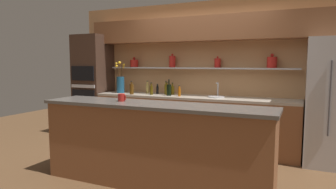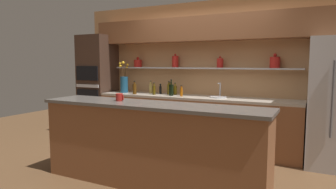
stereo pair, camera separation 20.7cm
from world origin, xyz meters
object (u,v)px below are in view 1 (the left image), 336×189
flower_vase (120,83)px  bottle_oil_4 (166,89)px  sink_fixture (216,96)px  bottle_spirit_7 (148,88)px  bottle_sauce_9 (169,91)px  bottle_oil_1 (151,90)px  bottle_sauce_5 (157,89)px  bottle_oil_3 (172,90)px  bottle_sauce_8 (179,92)px  bottle_spirit_6 (132,89)px  oven_tower (93,86)px  bottle_wine_2 (169,90)px  coffee_mug (121,97)px  bottle_oil_0 (167,90)px

flower_vase → bottle_oil_4: 0.94m
sink_fixture → bottle_spirit_7: size_ratio=1.16×
bottle_sauce_9 → flower_vase: bearing=-179.0°
bottle_oil_1 → bottle_sauce_5: size_ratio=1.20×
bottle_oil_3 → bottle_sauce_8: 0.31m
bottle_sauce_9 → bottle_spirit_6: bearing=-164.9°
flower_vase → bottle_sauce_9: (1.04, 0.02, -0.12)m
bottle_oil_4 → bottle_sauce_9: 0.15m
bottle_oil_1 → oven_tower: bearing=176.7°
sink_fixture → bottle_wine_2: bottle_wine_2 is taller
bottle_sauce_9 → bottle_oil_1: bearing=-164.2°
bottle_wine_2 → bottle_spirit_7: size_ratio=1.21×
bottle_oil_1 → bottle_oil_4: bearing=42.5°
sink_fixture → bottle_spirit_7: sink_fixture is taller
bottle_spirit_7 → bottle_sauce_9: (0.51, -0.11, -0.03)m
oven_tower → bottle_oil_3: (1.72, 0.11, -0.02)m
flower_vase → bottle_sauce_5: bearing=10.2°
flower_vase → coffee_mug: bearing=-56.4°
oven_tower → bottle_oil_4: (1.59, 0.11, -0.01)m
bottle_oil_4 → bottle_sauce_5: size_ratio=1.32×
bottle_oil_4 → bottle_sauce_9: size_ratio=1.54×
bottle_oil_0 → bottle_oil_3: size_ratio=1.04×
coffee_mug → bottle_wine_2: bearing=93.0°
bottle_wine_2 → bottle_sauce_5: (-0.33, 0.21, -0.02)m
bottle_wine_2 → bottle_spirit_7: 0.58m
bottle_oil_4 → bottle_sauce_8: (0.36, -0.22, -0.02)m
bottle_sauce_5 → bottle_sauce_8: bottle_sauce_8 is taller
bottle_sauce_8 → bottle_sauce_9: size_ratio=1.21×
sink_fixture → bottle_sauce_9: size_ratio=1.74×
sink_fixture → bottle_oil_0: size_ratio=1.22×
flower_vase → bottle_wine_2: (1.07, -0.07, -0.08)m
bottle_oil_0 → bottle_oil_1: 0.29m
bottle_oil_1 → bottle_oil_3: bearing=28.9°
bottle_oil_1 → bottle_sauce_8: (0.57, -0.03, -0.01)m
sink_fixture → bottle_oil_0: 0.94m
oven_tower → bottle_spirit_6: bearing=-9.8°
bottle_wine_2 → bottle_sauce_5: bottle_wine_2 is taller
oven_tower → bottle_oil_1: (1.38, -0.08, -0.02)m
bottle_sauce_5 → coffee_mug: size_ratio=1.70×
sink_fixture → flower_vase: bearing=-179.4°
bottle_oil_1 → coffee_mug: size_ratio=2.04×
bottle_oil_1 → bottle_oil_4: size_ratio=0.91×
bottle_oil_3 → coffee_mug: size_ratio=1.99×
bottle_wine_2 → bottle_sauce_5: size_ratio=1.56×
flower_vase → bottle_oil_3: bearing=6.3°
bottle_sauce_5 → bottle_spirit_7: bearing=-178.9°
bottle_oil_1 → bottle_spirit_6: size_ratio=0.90×
bottle_oil_0 → bottle_spirit_6: 0.66m
bottle_sauce_8 → bottle_spirit_7: bearing=162.9°
bottle_sauce_8 → bottle_sauce_9: bearing=153.8°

